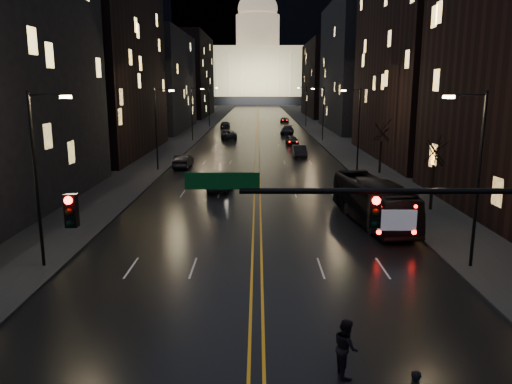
{
  "coord_description": "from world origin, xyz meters",
  "views": [
    {
      "loc": [
        0.04,
        -14.33,
        9.23
      ],
      "look_at": [
        -0.05,
        12.21,
        3.56
      ],
      "focal_mm": 35.0,
      "sensor_mm": 36.0,
      "label": 1
    }
  ],
  "objects_px": {
    "bus": "(373,201)",
    "pedestrian_b": "(346,347)",
    "traffic_signal": "(454,227)",
    "receding_car_a": "(299,151)",
    "oncoming_car_a": "(221,182)",
    "oncoming_car_b": "(183,161)"
  },
  "relations": [
    {
      "from": "bus",
      "to": "pedestrian_b",
      "type": "distance_m",
      "value": 19.13
    },
    {
      "from": "traffic_signal",
      "to": "bus",
      "type": "bearing_deg",
      "value": 83.92
    },
    {
      "from": "receding_car_a",
      "to": "bus",
      "type": "bearing_deg",
      "value": -85.65
    },
    {
      "from": "traffic_signal",
      "to": "bus",
      "type": "distance_m",
      "value": 19.29
    },
    {
      "from": "oncoming_car_a",
      "to": "pedestrian_b",
      "type": "xyz_separation_m",
      "value": [
        6.17,
        -28.99,
        0.15
      ]
    },
    {
      "from": "oncoming_car_a",
      "to": "bus",
      "type": "bearing_deg",
      "value": 142.61
    },
    {
      "from": "receding_car_a",
      "to": "pedestrian_b",
      "type": "relative_size",
      "value": 2.48
    },
    {
      "from": "pedestrian_b",
      "to": "oncoming_car_a",
      "type": "bearing_deg",
      "value": 3.74
    },
    {
      "from": "pedestrian_b",
      "to": "receding_car_a",
      "type": "bearing_deg",
      "value": -11.26
    },
    {
      "from": "traffic_signal",
      "to": "oncoming_car_b",
      "type": "bearing_deg",
      "value": 108.89
    },
    {
      "from": "traffic_signal",
      "to": "oncoming_car_a",
      "type": "height_order",
      "value": "traffic_signal"
    },
    {
      "from": "traffic_signal",
      "to": "oncoming_car_b",
      "type": "relative_size",
      "value": 3.65
    },
    {
      "from": "oncoming_car_a",
      "to": "oncoming_car_b",
      "type": "bearing_deg",
      "value": -61.8
    },
    {
      "from": "bus",
      "to": "pedestrian_b",
      "type": "height_order",
      "value": "bus"
    },
    {
      "from": "bus",
      "to": "oncoming_car_b",
      "type": "relative_size",
      "value": 2.26
    },
    {
      "from": "oncoming_car_b",
      "to": "receding_car_a",
      "type": "distance_m",
      "value": 16.42
    },
    {
      "from": "bus",
      "to": "receding_car_a",
      "type": "bearing_deg",
      "value": 86.56
    },
    {
      "from": "oncoming_car_b",
      "to": "pedestrian_b",
      "type": "xyz_separation_m",
      "value": [
        11.39,
        -41.72,
        0.18
      ]
    },
    {
      "from": "receding_car_a",
      "to": "pedestrian_b",
      "type": "xyz_separation_m",
      "value": [
        -2.62,
        -50.27,
        0.18
      ]
    },
    {
      "from": "bus",
      "to": "oncoming_car_b",
      "type": "height_order",
      "value": "bus"
    },
    {
      "from": "oncoming_car_a",
      "to": "receding_car_a",
      "type": "distance_m",
      "value": 23.02
    },
    {
      "from": "receding_car_a",
      "to": "traffic_signal",
      "type": "bearing_deg",
      "value": -89.51
    }
  ]
}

